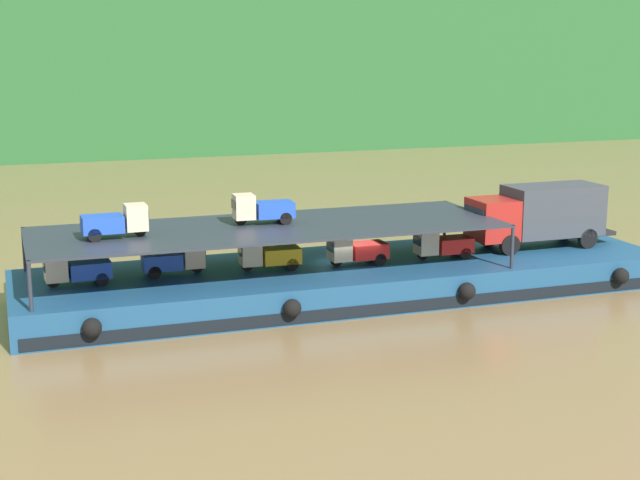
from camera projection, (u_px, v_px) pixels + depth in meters
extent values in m
plane|color=brown|center=(348.00, 294.00, 43.29)|extent=(400.00, 400.00, 0.00)
cube|color=navy|center=(348.00, 279.00, 43.13)|extent=(30.23, 7.69, 1.50)
cube|color=black|center=(380.00, 309.00, 39.64)|extent=(29.62, 0.06, 0.50)
sphere|color=black|center=(92.00, 328.00, 35.46)|extent=(0.77, 0.77, 0.77)
sphere|color=black|center=(292.00, 308.00, 38.05)|extent=(0.77, 0.77, 0.77)
sphere|color=black|center=(467.00, 291.00, 40.64)|extent=(0.77, 0.77, 0.77)
sphere|color=black|center=(621.00, 276.00, 43.23)|extent=(0.77, 0.77, 0.77)
cube|color=maroon|center=(493.00, 219.00, 45.05)|extent=(2.02, 2.21, 2.00)
cube|color=#192833|center=(474.00, 213.00, 44.63)|extent=(0.08, 1.84, 0.60)
cube|color=#33383D|center=(553.00, 210.00, 46.12)|extent=(4.83, 2.35, 2.50)
cube|color=black|center=(551.00, 235.00, 46.40)|extent=(6.82, 1.46, 0.20)
cylinder|color=black|center=(488.00, 237.00, 46.34)|extent=(1.00, 0.29, 1.00)
cylinder|color=black|center=(510.00, 245.00, 44.49)|extent=(1.00, 0.29, 1.00)
cylinder|color=black|center=(564.00, 231.00, 47.82)|extent=(1.00, 0.29, 1.00)
cylinder|color=black|center=(588.00, 238.00, 45.96)|extent=(1.00, 0.29, 1.00)
cylinder|color=#232833|center=(445.00, 220.00, 48.00)|extent=(0.16, 0.16, 2.00)
cylinder|color=#232833|center=(512.00, 247.00, 41.78)|extent=(0.16, 0.16, 2.00)
cylinder|color=#232833|center=(24.00, 249.00, 41.29)|extent=(0.16, 0.16, 2.00)
cylinder|color=#232833|center=(30.00, 286.00, 35.08)|extent=(0.16, 0.16, 2.00)
cube|color=#232833|center=(269.00, 227.00, 41.34)|extent=(21.03, 6.89, 0.10)
cube|color=#1E47B7|center=(90.00, 269.00, 39.22)|extent=(1.76, 1.28, 0.70)
cube|color=beige|center=(56.00, 268.00, 38.66)|extent=(0.95, 1.04, 1.10)
cube|color=#19232D|center=(44.00, 266.00, 38.46)|extent=(0.08, 0.85, 0.38)
cylinder|color=black|center=(53.00, 281.00, 38.72)|extent=(0.57, 0.17, 0.56)
cylinder|color=black|center=(98.00, 274.00, 39.92)|extent=(0.57, 0.17, 0.56)
cylinder|color=black|center=(102.00, 279.00, 38.96)|extent=(0.57, 0.17, 0.56)
cube|color=#1E47B7|center=(162.00, 261.00, 40.65)|extent=(1.72, 1.23, 0.70)
cube|color=beige|center=(193.00, 255.00, 41.03)|extent=(0.92, 1.01, 1.10)
cube|color=#19232D|center=(204.00, 251.00, 41.15)|extent=(0.05, 0.85, 0.38)
cylinder|color=black|center=(197.00, 266.00, 41.19)|extent=(0.56, 0.15, 0.56)
cylinder|color=black|center=(155.00, 272.00, 40.11)|extent=(0.56, 0.15, 0.56)
cylinder|color=black|center=(151.00, 267.00, 41.09)|extent=(0.56, 0.15, 0.56)
cube|color=gold|center=(281.00, 255.00, 41.84)|extent=(1.75, 1.27, 0.70)
cube|color=beige|center=(250.00, 253.00, 41.40)|extent=(0.94, 1.04, 1.10)
cube|color=#19232D|center=(240.00, 251.00, 41.25)|extent=(0.07, 0.85, 0.38)
cylinder|color=black|center=(247.00, 265.00, 41.48)|extent=(0.57, 0.16, 0.56)
cylinder|color=black|center=(286.00, 259.00, 42.53)|extent=(0.57, 0.16, 0.56)
cylinder|color=black|center=(292.00, 264.00, 41.54)|extent=(0.57, 0.16, 0.56)
cube|color=red|center=(368.00, 250.00, 42.77)|extent=(1.73, 1.25, 0.70)
cube|color=#C6B793|center=(340.00, 248.00, 42.24)|extent=(0.93, 1.03, 1.10)
cube|color=#19232D|center=(330.00, 247.00, 42.05)|extent=(0.06, 0.85, 0.38)
cylinder|color=black|center=(337.00, 260.00, 42.30)|extent=(0.56, 0.16, 0.56)
cylinder|color=black|center=(371.00, 254.00, 43.47)|extent=(0.56, 0.16, 0.56)
cylinder|color=black|center=(380.00, 259.00, 42.50)|extent=(0.56, 0.16, 0.56)
cube|color=red|center=(453.00, 245.00, 43.97)|extent=(1.72, 1.24, 0.70)
cube|color=#C6B793|center=(426.00, 242.00, 43.50)|extent=(0.92, 1.02, 1.10)
cube|color=#19232D|center=(417.00, 241.00, 43.33)|extent=(0.06, 0.85, 0.38)
cylinder|color=black|center=(423.00, 254.00, 43.57)|extent=(0.56, 0.15, 0.56)
cylinder|color=black|center=(455.00, 249.00, 44.65)|extent=(0.56, 0.15, 0.56)
cylinder|color=black|center=(465.00, 253.00, 43.67)|extent=(0.56, 0.15, 0.56)
cube|color=#1E47B7|center=(102.00, 224.00, 38.61)|extent=(1.72, 1.23, 0.70)
cube|color=#C6B793|center=(136.00, 217.00, 39.04)|extent=(0.92, 1.02, 1.10)
cube|color=#19232D|center=(147.00, 214.00, 39.17)|extent=(0.06, 0.85, 0.38)
cylinder|color=black|center=(140.00, 230.00, 39.20)|extent=(0.56, 0.15, 0.56)
cylinder|color=black|center=(95.00, 235.00, 38.06)|extent=(0.56, 0.15, 0.56)
cylinder|color=black|center=(91.00, 230.00, 39.03)|extent=(0.56, 0.15, 0.56)
cube|color=#1E47B7|center=(274.00, 209.00, 41.93)|extent=(1.75, 1.27, 0.70)
cube|color=#C6B793|center=(244.00, 207.00, 41.49)|extent=(0.94, 1.04, 1.10)
cube|color=#19232D|center=(233.00, 205.00, 41.34)|extent=(0.08, 0.85, 0.38)
cylinder|color=black|center=(241.00, 219.00, 41.57)|extent=(0.57, 0.16, 0.56)
cylinder|color=black|center=(280.00, 214.00, 42.61)|extent=(0.57, 0.16, 0.56)
cylinder|color=black|center=(286.00, 219.00, 41.62)|extent=(0.57, 0.16, 0.56)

